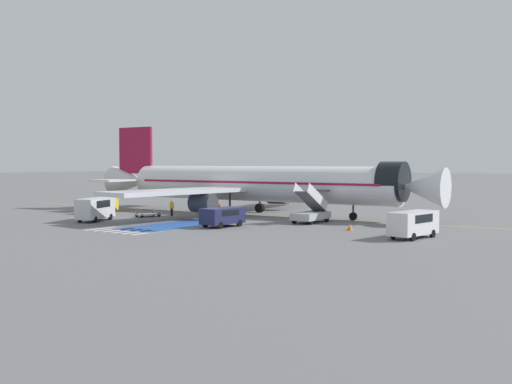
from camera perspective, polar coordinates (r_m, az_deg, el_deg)
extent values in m
plane|color=slate|center=(70.54, -0.48, -2.08)|extent=(600.00, 600.00, 0.00)
cube|color=gold|center=(68.85, 0.12, -2.20)|extent=(77.95, 2.88, 0.01)
cube|color=#2856A8|center=(58.46, -7.35, -3.11)|extent=(4.81, 12.76, 0.01)
cube|color=silver|center=(56.46, -14.60, -3.38)|extent=(0.44, 3.60, 0.01)
cube|color=silver|center=(55.55, -13.79, -3.47)|extent=(0.44, 3.60, 0.01)
cube|color=silver|center=(54.66, -12.96, -3.56)|extent=(0.44, 3.60, 0.01)
cube|color=silver|center=(53.78, -12.10, -3.66)|extent=(0.44, 3.60, 0.01)
cube|color=silver|center=(52.92, -11.21, -3.75)|extent=(0.44, 3.60, 0.01)
cube|color=silver|center=(52.06, -10.30, -3.85)|extent=(0.44, 3.60, 0.01)
cylinder|color=silver|center=(68.63, 0.12, 0.80)|extent=(34.11, 5.19, 4.03)
cone|color=silver|center=(60.42, 15.62, 0.43)|extent=(4.56, 4.09, 3.94)
cone|color=silver|center=(81.23, -11.83, 1.05)|extent=(6.17, 4.07, 3.86)
cylinder|color=black|center=(61.37, 12.94, 0.97)|extent=(2.55, 4.15, 4.07)
cube|color=maroon|center=(68.62, 0.12, 0.97)|extent=(31.40, 5.18, 0.24)
cube|color=silver|center=(78.49, 1.66, 0.61)|extent=(7.87, 18.55, 0.44)
cylinder|color=#38383D|center=(76.26, 2.14, -0.40)|extent=(2.68, 2.10, 2.01)
cube|color=silver|center=(63.20, -7.21, 0.06)|extent=(6.69, 18.39, 0.44)
cylinder|color=#38383D|center=(63.45, -5.06, -1.05)|extent=(2.68, 2.10, 2.01)
cube|color=maroon|center=(80.58, -11.40, 3.91)|extent=(5.64, 0.55, 6.06)
cube|color=silver|center=(82.96, -9.23, 1.24)|extent=(3.84, 6.56, 0.24)
cube|color=silver|center=(77.47, -13.03, 1.10)|extent=(3.84, 6.56, 0.24)
cylinder|color=#38383D|center=(63.08, 9.25, -1.04)|extent=(0.20, 0.20, 2.78)
cylinder|color=black|center=(63.18, 9.24, -2.30)|extent=(0.85, 0.31, 0.84)
cylinder|color=#38383D|center=(72.22, 0.36, -0.56)|extent=(0.24, 0.24, 2.45)
cylinder|color=black|center=(72.30, 0.36, -1.53)|extent=(1.12, 0.64, 1.10)
cylinder|color=#38383D|center=(67.07, -2.50, -0.81)|extent=(0.24, 0.24, 2.45)
cylinder|color=black|center=(67.16, -2.50, -1.86)|extent=(1.12, 0.64, 1.10)
cube|color=#ADB2BA|center=(60.12, 5.24, -2.27)|extent=(2.36, 4.87, 0.70)
cylinder|color=black|center=(62.06, 5.19, -2.43)|extent=(0.24, 0.71, 0.70)
cylinder|color=black|center=(61.22, 6.74, -2.51)|extent=(0.24, 0.71, 0.70)
cylinder|color=black|center=(59.12, 3.68, -2.69)|extent=(0.24, 0.71, 0.70)
cylinder|color=black|center=(58.24, 5.28, -2.78)|extent=(0.24, 0.71, 0.70)
cube|color=#4C4C51|center=(60.01, 5.24, -0.93)|extent=(1.57, 4.20, 2.25)
cube|color=#4C4C51|center=(61.98, 6.23, 0.16)|extent=(1.69, 1.16, 0.12)
cube|color=silver|center=(60.34, 4.60, -0.46)|extent=(0.22, 4.52, 2.95)
cube|color=silver|center=(59.63, 5.90, -0.50)|extent=(0.22, 4.52, 2.95)
cube|color=#38383D|center=(95.81, 3.87, -0.34)|extent=(9.29, 2.79, 0.60)
cube|color=silver|center=(93.42, 6.19, -0.12)|extent=(2.12, 2.44, 1.60)
cube|color=black|center=(92.89, 6.73, 0.06)|extent=(0.10, 2.00, 0.70)
cylinder|color=#B7BCC4|center=(95.97, 3.66, 0.48)|extent=(6.41, 2.32, 2.12)
cylinder|color=gold|center=(95.97, 3.66, 0.48)|extent=(0.42, 2.17, 2.16)
cylinder|color=black|center=(94.69, 6.34, -0.57)|extent=(0.97, 0.31, 0.96)
cylinder|color=black|center=(92.65, 5.60, -0.64)|extent=(0.97, 0.31, 0.96)
cylinder|color=black|center=(97.10, 3.99, -0.47)|extent=(0.97, 0.31, 0.96)
cylinder|color=black|center=(95.11, 3.22, -0.54)|extent=(0.97, 0.31, 0.96)
cylinder|color=black|center=(98.50, 2.74, -0.42)|extent=(0.97, 0.31, 0.96)
cylinder|color=black|center=(96.55, 1.95, -0.49)|extent=(0.97, 0.31, 0.96)
cube|color=yellow|center=(73.48, -14.51, -1.18)|extent=(3.17, 4.64, 1.40)
cube|color=black|center=(73.46, -14.51, -0.94)|extent=(2.66, 2.82, 0.50)
cylinder|color=black|center=(75.15, -14.56, -1.63)|extent=(0.37, 0.67, 0.64)
cylinder|color=black|center=(74.13, -13.33, -1.67)|extent=(0.37, 0.67, 0.64)
cylinder|color=black|center=(72.97, -15.68, -1.77)|extent=(0.37, 0.67, 0.64)
cylinder|color=black|center=(71.92, -14.43, -1.82)|extent=(0.37, 0.67, 0.64)
cube|color=silver|center=(49.08, 14.74, -2.86)|extent=(2.69, 5.18, 1.82)
cube|color=black|center=(49.05, 14.75, -2.39)|extent=(2.35, 3.00, 0.66)
cylinder|color=black|center=(50.93, 14.74, -3.69)|extent=(0.30, 0.66, 0.64)
cylinder|color=black|center=(50.10, 16.47, -3.82)|extent=(0.30, 0.66, 0.64)
cylinder|color=black|center=(48.31, 12.93, -4.01)|extent=(0.30, 0.66, 0.64)
cylinder|color=black|center=(47.43, 14.72, -4.16)|extent=(0.30, 0.66, 0.64)
cube|color=silver|center=(63.67, -15.05, -1.49)|extent=(3.56, 5.47, 2.04)
cube|color=black|center=(63.64, -15.06, -1.09)|extent=(2.76, 3.31, 0.73)
cylinder|color=black|center=(65.56, -15.01, -2.27)|extent=(0.42, 0.67, 0.64)
cylinder|color=black|center=(64.75, -13.70, -2.31)|extent=(0.42, 0.67, 0.64)
cylinder|color=black|center=(62.79, -16.42, -2.50)|extent=(0.42, 0.67, 0.64)
cylinder|color=black|center=(61.96, -15.07, -2.55)|extent=(0.42, 0.67, 0.64)
cube|color=#1E234C|center=(56.04, -3.20, -2.27)|extent=(2.42, 4.38, 1.46)
cube|color=black|center=(56.02, -3.20, -1.94)|extent=(2.28, 2.50, 0.53)
cylinder|color=black|center=(57.71, -3.00, -2.85)|extent=(0.26, 0.66, 0.64)
cylinder|color=black|center=(56.44, -1.59, -2.97)|extent=(0.26, 0.66, 0.64)
cylinder|color=black|center=(55.83, -4.83, -3.04)|extent=(0.26, 0.66, 0.64)
cylinder|color=black|center=(54.52, -3.42, -3.18)|extent=(0.26, 0.66, 0.64)
cube|color=gray|center=(67.67, -10.26, -2.11)|extent=(2.23, 2.94, 0.12)
cylinder|color=black|center=(66.64, -10.81, -2.24)|extent=(0.22, 0.41, 0.40)
cylinder|color=black|center=(67.79, -11.29, -2.16)|extent=(0.22, 0.41, 0.40)
cylinder|color=black|center=(67.59, -9.23, -2.16)|extent=(0.22, 0.41, 0.40)
cylinder|color=black|center=(68.71, -9.72, -2.08)|extent=(0.22, 0.41, 0.40)
cylinder|color=gray|center=(66.50, -10.91, -1.91)|extent=(0.05, 0.05, 0.55)
cylinder|color=gray|center=(67.73, -11.43, -1.83)|extent=(0.05, 0.05, 0.55)
cylinder|color=gray|center=(67.58, -9.09, -1.82)|extent=(0.05, 0.05, 0.55)
cylinder|color=gray|center=(68.80, -9.63, -1.75)|extent=(0.05, 0.05, 0.55)
cylinder|color=#2D2D33|center=(64.28, -3.43, -2.22)|extent=(0.14, 0.14, 0.77)
cylinder|color=#2D2D33|center=(64.42, -3.52, -2.21)|extent=(0.14, 0.14, 0.77)
cube|color=orange|center=(64.30, -3.47, -1.60)|extent=(0.46, 0.32, 0.61)
cube|color=silver|center=(64.30, -3.47, -1.60)|extent=(0.47, 0.33, 0.06)
sphere|color=#9E704C|center=(64.27, -3.47, -1.24)|extent=(0.21, 0.21, 0.21)
cylinder|color=#191E38|center=(68.11, -8.09, -1.92)|extent=(0.14, 0.14, 0.87)
cylinder|color=#191E38|center=(68.02, -7.96, -1.92)|extent=(0.14, 0.14, 0.87)
cube|color=yellow|center=(68.01, -8.03, -1.26)|extent=(0.46, 0.30, 0.69)
cube|color=silver|center=(68.01, -8.03, -1.26)|extent=(0.47, 0.32, 0.06)
sphere|color=#9E704C|center=(67.98, -8.03, -0.88)|extent=(0.24, 0.24, 0.24)
cone|color=orange|center=(53.73, 8.93, -3.31)|extent=(0.56, 0.56, 0.62)
cylinder|color=white|center=(53.73, 8.93, -3.27)|extent=(0.31, 0.31, 0.07)
cone|color=orange|center=(61.81, -2.69, -2.50)|extent=(0.53, 0.53, 0.59)
cylinder|color=white|center=(61.80, -2.69, -2.47)|extent=(0.29, 0.29, 0.07)
cone|color=orange|center=(69.25, -5.10, -1.98)|extent=(0.44, 0.44, 0.48)
cylinder|color=white|center=(69.25, -5.10, -1.96)|extent=(0.24, 0.24, 0.06)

